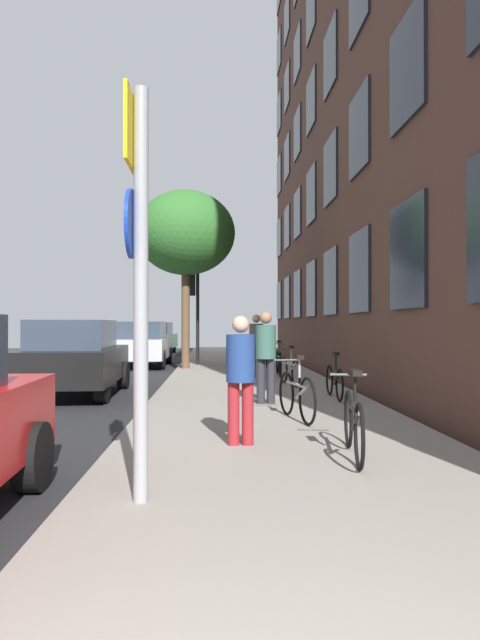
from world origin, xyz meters
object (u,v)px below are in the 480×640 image
object	(u,v)px
traffic_light	(195,301)
tree_near	(186,234)
pedestrian_1	(266,351)
sign_post	(138,259)
car_2	(142,343)
car_3	(155,338)
pedestrian_2	(256,341)
bicycle_4	(279,362)
bicycle_2	(334,380)
bicycle_0	(353,423)
bicycle_1	(296,394)
pedestrian_0	(241,371)
car_1	(75,357)
bicycle_5	(265,357)
bicycle_3	(290,370)

from	to	relation	value
traffic_light	tree_near	xyz separation A→B (m)	(-0.23, -1.72, 2.09)
pedestrian_1	sign_post	bearing A→B (deg)	-105.41
car_2	car_3	world-z (taller)	same
pedestrian_2	car_2	size ratio (longest dim) A/B	0.38
bicycle_4	bicycle_2	bearing A→B (deg)	-83.69
bicycle_0	bicycle_1	xyz separation A→B (m)	(-0.26, 2.40, 0.01)
tree_near	pedestrian_2	world-z (taller)	tree_near
bicycle_2	pedestrian_0	size ratio (longest dim) A/B	1.04
bicycle_0	pedestrian_0	size ratio (longest dim) A/B	1.10
sign_post	car_2	size ratio (longest dim) A/B	0.76
traffic_light	pedestrian_2	bearing A→B (deg)	-69.44
traffic_light	car_1	bearing A→B (deg)	-106.36
bicycle_5	pedestrian_2	size ratio (longest dim) A/B	0.99
bicycle_1	pedestrian_1	size ratio (longest dim) A/B	0.98
car_3	tree_near	bearing A→B (deg)	-78.91
car_2	traffic_light	bearing A→B (deg)	-15.98
bicycle_1	car_3	distance (m)	20.98
car_1	car_2	world-z (taller)	same
tree_near	bicycle_2	xyz separation A→B (m)	(3.23, -7.55, -3.99)
traffic_light	bicycle_4	world-z (taller)	traffic_light
bicycle_4	car_2	distance (m)	6.67
pedestrian_0	pedestrian_1	size ratio (longest dim) A/B	0.92
tree_near	car_2	world-z (taller)	tree_near
car_3	bicycle_0	bearing A→B (deg)	-78.91
bicycle_1	bicycle_3	xyz separation A→B (m)	(0.53, 4.80, -0.02)
pedestrian_2	car_2	distance (m)	6.58
sign_post	bicycle_4	distance (m)	11.37
sign_post	traffic_light	distance (m)	15.47
tree_near	bicycle_1	xyz separation A→B (m)	(2.16, -9.94, -3.96)
bicycle_0	car_2	size ratio (longest dim) A/B	0.38
bicycle_0	car_2	distance (m)	15.19
tree_near	bicycle_1	world-z (taller)	tree_near
pedestrian_2	car_1	xyz separation A→B (m)	(-4.10, -2.92, -0.24)
traffic_light	tree_near	bearing A→B (deg)	-97.61
sign_post	bicycle_2	world-z (taller)	sign_post
tree_near	pedestrian_2	size ratio (longest dim) A/B	3.40
bicycle_5	traffic_light	bearing A→B (deg)	138.34
bicycle_0	bicycle_2	size ratio (longest dim) A/B	1.06
pedestrian_1	bicycle_2	bearing A→B (deg)	24.65
bicycle_2	car_1	world-z (taller)	car_1
sign_post	bicycle_1	size ratio (longest dim) A/B	2.06
bicycle_5	pedestrian_1	world-z (taller)	pedestrian_1
bicycle_4	pedestrian_0	xyz separation A→B (m)	(-1.45, -8.89, 0.49)
sign_post	bicycle_5	xyz separation A→B (m)	(2.23, 13.40, -1.58)
bicycle_2	bicycle_4	world-z (taller)	bicycle_4
tree_near	bicycle_4	world-z (taller)	tree_near
bicycle_2	bicycle_4	bearing A→B (deg)	96.31
traffic_light	car_2	xyz separation A→B (m)	(-1.92, 0.55, -1.53)
pedestrian_1	bicycle_4	bearing A→B (deg)	81.17
pedestrian_0	bicycle_1	bearing A→B (deg)	61.77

